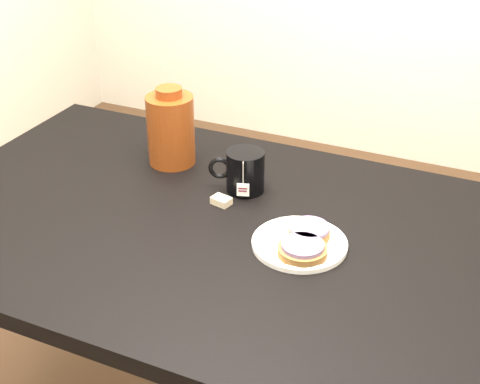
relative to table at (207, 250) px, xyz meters
The scene contains 7 objects.
table is the anchor object (origin of this frame).
plate 0.25m from the table, ahead, with size 0.21×0.21×0.02m.
bagel_back 0.27m from the table, ahead, with size 0.12×0.12×0.03m.
bagel_front 0.28m from the table, 11.38° to the right, with size 0.14×0.14×0.03m.
mug 0.22m from the table, 82.00° to the left, with size 0.15×0.12×0.10m.
teabag_pouch 0.12m from the table, 89.23° to the left, with size 0.04×0.03×0.02m, color #C6B793.
bagel_package 0.36m from the table, 133.47° to the left, with size 0.14×0.14×0.21m.
Camera 1 is at (0.61, -1.15, 1.58)m, focal length 50.00 mm.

